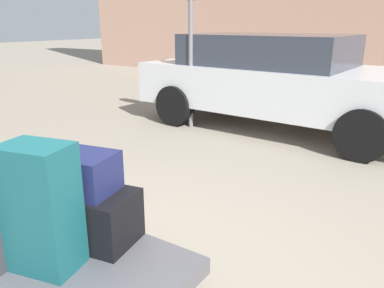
% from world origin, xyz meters
% --- Properties ---
extents(luggage_cart, '(1.26, 0.87, 0.34)m').
position_xyz_m(luggage_cart, '(0.00, 0.00, 0.27)').
color(luggage_cart, '#4C4C51').
rests_on(luggage_cart, ground_plane).
extents(duffel_bag_black_rear_right, '(0.66, 0.45, 0.31)m').
position_xyz_m(duffel_bag_black_rear_right, '(-0.10, 0.21, 0.49)').
color(duffel_bag_black_rear_right, black).
rests_on(duffel_bag_black_rear_right, luggage_cart).
extents(suitcase_teal_front_left, '(0.40, 0.32, 0.68)m').
position_xyz_m(suitcase_teal_front_left, '(-0.06, -0.10, 0.68)').
color(suitcase_teal_front_left, '#144C51').
rests_on(suitcase_teal_front_left, luggage_cart).
extents(duffel_bag_navy_topmost_pile, '(0.43, 0.36, 0.23)m').
position_xyz_m(duffel_bag_navy_topmost_pile, '(-0.10, 0.21, 0.76)').
color(duffel_bag_navy_topmost_pile, '#191E47').
rests_on(duffel_bag_navy_topmost_pile, duffel_bag_black_rear_right).
extents(parked_car, '(4.38, 2.09, 1.42)m').
position_xyz_m(parked_car, '(-0.61, 4.51, 0.76)').
color(parked_car, silver).
rests_on(parked_car, ground_plane).
extents(no_parking_sign, '(0.49, 0.13, 2.39)m').
position_xyz_m(no_parking_sign, '(-1.73, 3.77, 1.48)').
color(no_parking_sign, slate).
rests_on(no_parking_sign, ground_plane).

